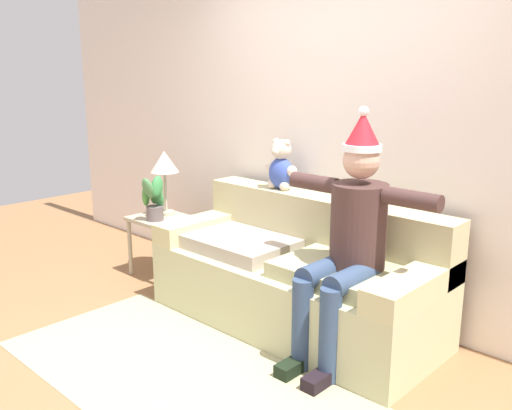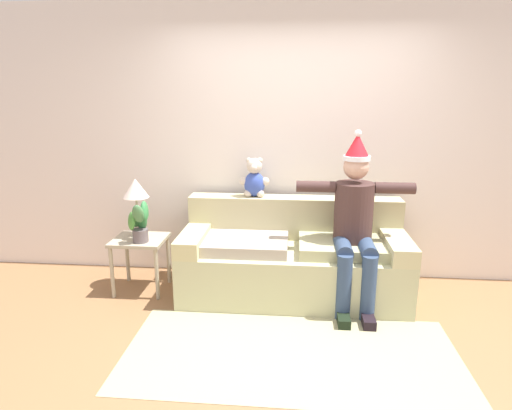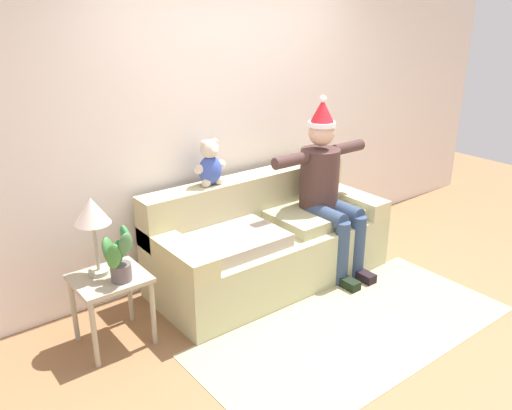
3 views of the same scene
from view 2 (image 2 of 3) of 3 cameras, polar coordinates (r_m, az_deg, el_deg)
The scene contains 9 objects.
ground_plane at distance 3.34m, azimuth 4.53°, elevation -19.01°, with size 10.00×10.00×0.00m, color olive.
back_wall at distance 4.36m, azimuth 5.18°, elevation 7.96°, with size 7.00×0.10×2.70m, color silver.
couch at distance 4.10m, azimuth 4.84°, elevation -6.95°, with size 2.04×0.87×0.87m.
person_seated at distance 3.84m, azimuth 12.79°, elevation -1.79°, with size 1.02×0.77×1.54m.
teddy_bear at distance 4.18m, azimuth -0.26°, elevation 3.41°, with size 0.29×0.17×0.38m.
side_table at distance 4.26m, azimuth -15.04°, elevation -5.40°, with size 0.48×0.43×0.52m.
table_lamp at distance 4.20m, azimuth -15.58°, elevation 1.79°, with size 0.24×0.24×0.55m.
potted_plant at distance 4.07m, azimuth -15.16°, elevation -2.24°, with size 0.23×0.28×0.40m.
area_rug at distance 3.34m, azimuth 4.53°, elevation -18.92°, with size 2.43×1.13×0.01m, color tan.
Camera 2 is at (0.00, -2.79, 1.84)m, focal length 30.43 mm.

